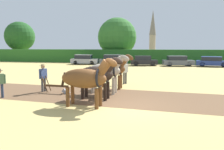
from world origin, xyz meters
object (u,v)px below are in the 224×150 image
object	(u,v)px
plow	(59,88)
farmer_at_plow	(43,75)
farmer_onlooker_left	(0,81)
parked_car_left	(113,60)
tree_far_left	(20,36)
tree_left	(117,37)
draft_horse_lead_right	(97,75)
parked_car_far_left	(84,60)
parked_car_center_right	(212,62)
parked_car_center_left	(144,61)
church_spire	(153,32)
draft_horse_trail_right	(113,69)
draft_horse_lead_left	(86,78)
draft_horse_trail_left	(106,71)
farmer_beside_team	(125,70)
parked_car_center	(178,61)

from	to	relation	value
plow	farmer_at_plow	distance (m)	1.37
farmer_onlooker_left	parked_car_left	size ratio (longest dim) A/B	0.37
tree_far_left	tree_left	bearing A→B (deg)	-0.92
plow	farmer_onlooker_left	bearing A→B (deg)	-141.71
draft_horse_lead_right	parked_car_far_left	size ratio (longest dim) A/B	0.59
farmer_onlooker_left	parked_car_far_left	world-z (taller)	farmer_onlooker_left
farmer_at_plow	parked_car_left	world-z (taller)	farmer_at_plow
tree_far_left	parked_car_center_right	xyz separation A→B (m)	(36.58, -8.15, -4.32)
tree_left	parked_car_center_left	size ratio (longest dim) A/B	1.98
draft_horse_lead_right	church_spire	bearing A→B (deg)	92.62
draft_horse_trail_right	parked_car_center_left	size ratio (longest dim) A/B	0.63
draft_horse_lead_left	parked_car_far_left	world-z (taller)	draft_horse_lead_left
draft_horse_trail_left	parked_car_center_right	distance (m)	23.63
farmer_beside_team	parked_car_center	size ratio (longest dim) A/B	0.37
tree_left	parked_car_center	world-z (taller)	tree_left
farmer_onlooker_left	parked_car_center	distance (m)	26.00
parked_car_center_left	parked_car_center	xyz separation A→B (m)	(5.03, 0.11, 0.01)
draft_horse_lead_right	farmer_at_plow	world-z (taller)	draft_horse_lead_right
church_spire	draft_horse_lead_right	bearing A→B (deg)	-90.94
farmer_onlooker_left	parked_car_center_left	size ratio (longest dim) A/B	0.38
draft_horse_lead_left	farmer_at_plow	distance (m)	4.68
parked_car_left	draft_horse_trail_left	bearing A→B (deg)	-82.25
tree_left	plow	xyz separation A→B (m)	(1.91, -29.45, -4.35)
parked_car_center	parked_car_center_right	world-z (taller)	parked_car_center
tree_far_left	draft_horse_trail_left	bearing A→B (deg)	-48.48
church_spire	tree_far_left	bearing A→B (deg)	-127.57
farmer_at_plow	parked_car_left	bearing A→B (deg)	104.47
tree_far_left	parked_car_center_left	world-z (taller)	tree_far_left
farmer_beside_team	parked_car_center_right	distance (m)	20.14
tree_far_left	tree_left	size ratio (longest dim) A/B	0.97
tree_left	plow	bearing A→B (deg)	-86.28
draft_horse_lead_left	parked_car_left	xyz separation A→B (m)	(-3.79, 24.73, -0.59)
tree_left	draft_horse_lead_left	bearing A→B (deg)	-81.94
farmer_onlooker_left	parked_car_far_left	xyz separation A→B (m)	(-3.29, 23.67, -0.18)
tree_left	draft_horse_lead_left	size ratio (longest dim) A/B	2.89
tree_left	draft_horse_trail_left	distance (m)	29.42
farmer_onlooker_left	draft_horse_trail_right	bearing A→B (deg)	82.11
draft_horse_lead_right	parked_car_center	xyz separation A→B (m)	(6.02, 22.53, -0.60)
tree_left	church_spire	xyz separation A→B (m)	(5.71, 35.21, 3.29)
parked_car_left	parked_car_center_right	xyz separation A→B (m)	(14.73, -0.58, -0.05)
church_spire	draft_horse_trail_left	bearing A→B (deg)	-90.88
church_spire	plow	xyz separation A→B (m)	(-3.79, -64.66, -7.64)
tree_left	draft_horse_lead_right	distance (m)	30.94
draft_horse_trail_right	parked_car_far_left	distance (m)	21.59
draft_horse_trail_left	farmer_at_plow	bearing A→B (deg)	-171.37
farmer_at_plow	parked_car_center_left	distance (m)	21.76
farmer_at_plow	farmer_beside_team	distance (m)	6.07
draft_horse_lead_right	parked_car_center_right	size ratio (longest dim) A/B	0.56
draft_horse_lead_left	parked_car_far_left	xyz separation A→B (m)	(-8.52, 24.36, -0.59)
draft_horse_trail_left	farmer_beside_team	size ratio (longest dim) A/B	1.56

